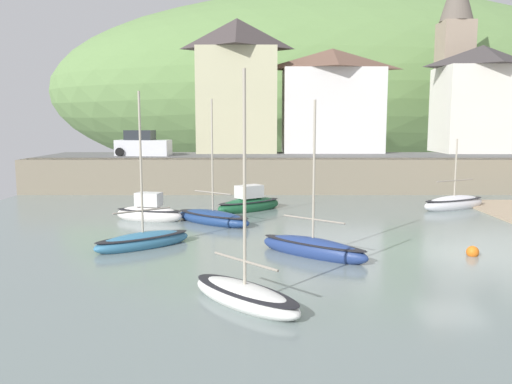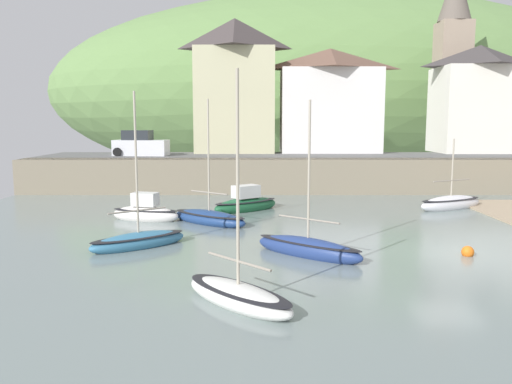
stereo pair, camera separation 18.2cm
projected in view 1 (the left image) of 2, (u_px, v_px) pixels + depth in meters
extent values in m
cube|color=gray|center=(451.00, 253.00, 19.83)|extent=(48.00, 40.00, 0.06)
cube|color=gray|center=(361.00, 176.00, 36.51)|extent=(48.00, 2.40, 2.40)
cube|color=#606060|center=(352.00, 156.00, 40.02)|extent=(48.00, 9.00, 0.10)
ellipsoid|color=#668C4D|center=(335.00, 93.00, 73.32)|extent=(80.00, 44.00, 26.05)
cube|color=beige|center=(235.00, 101.00, 43.86)|extent=(6.57, 5.13, 8.62)
pyramid|color=#433B3A|center=(235.00, 34.00, 43.11)|extent=(6.87, 5.43, 2.51)
cube|color=white|center=(329.00, 111.00, 44.00)|extent=(8.25, 4.68, 6.97)
pyramid|color=brown|center=(330.00, 59.00, 43.42)|extent=(8.55, 4.98, 1.71)
cube|color=white|center=(477.00, 110.00, 44.04)|extent=(6.87, 5.34, 7.17)
pyramid|color=#3F3A3A|center=(480.00, 56.00, 43.44)|extent=(7.17, 5.64, 1.79)
cube|color=gray|center=(450.00, 87.00, 47.70)|extent=(2.80, 2.80, 11.59)
ellipsoid|color=teal|center=(141.00, 242.00, 20.63)|extent=(3.89, 3.41, 0.78)
ellipsoid|color=black|center=(141.00, 237.00, 20.60)|extent=(3.82, 3.34, 0.12)
cylinder|color=#B2A893|center=(138.00, 163.00, 20.21)|extent=(0.09, 0.09, 5.55)
cylinder|color=gray|center=(140.00, 211.00, 20.46)|extent=(1.97, 1.57, 0.07)
ellipsoid|color=#1C5A34|center=(247.00, 206.00, 29.18)|extent=(4.07, 3.53, 0.96)
ellipsoid|color=black|center=(247.00, 201.00, 29.14)|extent=(3.99, 3.46, 0.12)
cube|color=silver|center=(247.00, 191.00, 29.07)|extent=(1.69, 1.58, 0.70)
ellipsoid|color=white|center=(243.00, 297.00, 14.19)|extent=(3.64, 3.75, 0.73)
ellipsoid|color=black|center=(243.00, 290.00, 14.16)|extent=(3.56, 3.67, 0.12)
cylinder|color=#B2A893|center=(242.00, 179.00, 13.75)|extent=(0.09, 0.09, 5.78)
cylinder|color=gray|center=(243.00, 261.00, 14.06)|extent=(1.79, 1.89, 0.07)
ellipsoid|color=navy|center=(211.00, 219.00, 25.54)|extent=(4.38, 3.82, 0.83)
ellipsoid|color=black|center=(211.00, 214.00, 25.51)|extent=(4.30, 3.74, 0.12)
cylinder|color=#B2A893|center=(210.00, 155.00, 25.12)|extent=(0.09, 0.09, 5.43)
cylinder|color=gray|center=(210.00, 193.00, 25.37)|extent=(1.93, 1.51, 0.07)
ellipsoid|color=white|center=(451.00, 204.00, 29.87)|extent=(4.51, 3.08, 1.00)
ellipsoid|color=black|center=(452.00, 199.00, 29.83)|extent=(4.42, 3.02, 0.12)
cylinder|color=#B2A893|center=(453.00, 167.00, 29.58)|extent=(0.09, 0.09, 3.25)
cylinder|color=gray|center=(453.00, 180.00, 29.68)|extent=(2.58, 1.37, 0.07)
ellipsoid|color=navy|center=(311.00, 249.00, 19.32)|extent=(4.15, 3.60, 0.90)
ellipsoid|color=black|center=(311.00, 243.00, 19.28)|extent=(4.07, 3.53, 0.12)
cylinder|color=#B2A893|center=(312.00, 170.00, 18.92)|extent=(0.09, 0.09, 5.07)
cylinder|color=gray|center=(311.00, 219.00, 19.16)|extent=(2.11, 1.71, 0.07)
ellipsoid|color=white|center=(147.00, 215.00, 26.34)|extent=(3.73, 1.92, 0.95)
ellipsoid|color=black|center=(147.00, 210.00, 26.30)|extent=(3.66, 1.88, 0.12)
cube|color=silver|center=(146.00, 199.00, 26.23)|extent=(1.40, 1.04, 0.68)
cube|color=silver|center=(141.00, 148.00, 39.86)|extent=(4.24, 2.08, 1.20)
cube|color=#282D33|center=(138.00, 135.00, 39.74)|extent=(2.23, 1.69, 0.80)
cylinder|color=black|center=(164.00, 151.00, 40.70)|extent=(0.64, 0.22, 0.64)
cylinder|color=black|center=(161.00, 152.00, 39.12)|extent=(0.64, 0.22, 0.64)
cylinder|color=black|center=(123.00, 151.00, 40.69)|extent=(0.64, 0.22, 0.64)
cylinder|color=black|center=(117.00, 152.00, 39.10)|extent=(0.64, 0.22, 0.64)
sphere|color=orange|center=(470.00, 252.00, 19.38)|extent=(0.47, 0.47, 0.47)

